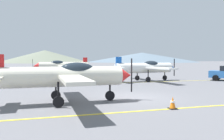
{
  "coord_description": "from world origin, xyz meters",
  "views": [
    {
      "loc": [
        -5.26,
        -12.63,
        2.34
      ],
      "look_at": [
        1.41,
        10.0,
        1.2
      ],
      "focal_mm": 36.14,
      "sensor_mm": 36.0,
      "label": 1
    }
  ],
  "objects": [
    {
      "name": "hill_centerright",
      "position": [
        70.23,
        156.62,
        3.85
      ],
      "size": [
        89.76,
        89.76,
        7.7
      ],
      "primitive_type": "cone",
      "color": "slate",
      "rests_on": "ground_plane"
    },
    {
      "name": "airplane_mid",
      "position": [
        5.04,
        9.33,
        1.45
      ],
      "size": [
        7.52,
        8.62,
        2.58
      ],
      "color": "white",
      "rests_on": "ground_plane"
    },
    {
      "name": "traffic_cone_front",
      "position": [
        0.43,
        -3.39,
        0.29
      ],
      "size": [
        0.36,
        0.36,
        0.59
      ],
      "color": "black",
      "rests_on": "ground_plane"
    },
    {
      "name": "airplane_near",
      "position": [
        -4.23,
        -0.48,
        1.45
      ],
      "size": [
        7.42,
        8.57,
        2.58
      ],
      "color": "silver",
      "rests_on": "ground_plane"
    },
    {
      "name": "hill_centerleft",
      "position": [
        -5.61,
        144.73,
        4.17
      ],
      "size": [
        60.54,
        60.54,
        8.33
      ],
      "primitive_type": "cone",
      "color": "slate",
      "rests_on": "ground_plane"
    },
    {
      "name": "apron_line_near",
      "position": [
        0.0,
        -3.39,
        0.01
      ],
      "size": [
        80.0,
        0.16,
        0.01
      ],
      "primitive_type": "cube",
      "color": "yellow",
      "rests_on": "ground_plane"
    },
    {
      "name": "apron_line_far",
      "position": [
        0.0,
        8.27,
        0.01
      ],
      "size": [
        80.0,
        0.16,
        0.01
      ],
      "primitive_type": "cube",
      "color": "yellow",
      "rests_on": "ground_plane"
    },
    {
      "name": "ground_plane",
      "position": [
        0.0,
        0.0,
        0.0
      ],
      "size": [
        400.0,
        400.0,
        0.0
      ],
      "primitive_type": "plane",
      "color": "slate"
    },
    {
      "name": "airplane_far",
      "position": [
        -3.15,
        18.9,
        1.45
      ],
      "size": [
        7.49,
        8.61,
        2.58
      ],
      "color": "silver",
      "rests_on": "ground_plane"
    }
  ]
}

